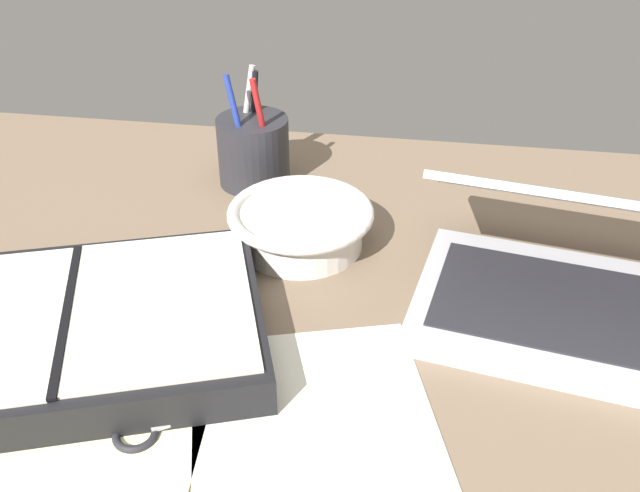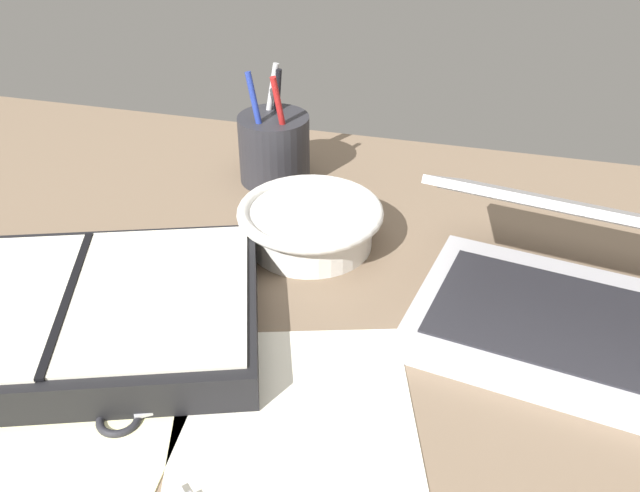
{
  "view_description": "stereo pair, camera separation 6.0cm",
  "coord_description": "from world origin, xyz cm",
  "px_view_note": "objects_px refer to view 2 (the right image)",
  "views": [
    {
      "loc": [
        8.93,
        -51.28,
        48.23
      ],
      "look_at": [
        -0.4,
        7.79,
        9.0
      ],
      "focal_mm": 40.0,
      "sensor_mm": 36.0,
      "label": 1
    },
    {
      "loc": [
        14.83,
        -50.04,
        48.23
      ],
      "look_at": [
        -0.4,
        7.79,
        9.0
      ],
      "focal_mm": 40.0,
      "sensor_mm": 36.0,
      "label": 2
    }
  ],
  "objects_px": {
    "bowl": "(310,223)",
    "laptop": "(592,291)",
    "scissors": "(140,406)",
    "planner": "(72,315)",
    "pen_cup": "(274,148)"
  },
  "relations": [
    {
      "from": "scissors",
      "to": "laptop",
      "type": "bearing_deg",
      "value": 7.47
    },
    {
      "from": "bowl",
      "to": "scissors",
      "type": "distance_m",
      "value": 0.3
    },
    {
      "from": "laptop",
      "to": "pen_cup",
      "type": "bearing_deg",
      "value": 160.08
    },
    {
      "from": "laptop",
      "to": "pen_cup",
      "type": "distance_m",
      "value": 0.46
    },
    {
      "from": "scissors",
      "to": "planner",
      "type": "bearing_deg",
      "value": 122.35
    },
    {
      "from": "bowl",
      "to": "scissors",
      "type": "relative_size",
      "value": 1.25
    },
    {
      "from": "laptop",
      "to": "planner",
      "type": "height_order",
      "value": "laptop"
    },
    {
      "from": "bowl",
      "to": "planner",
      "type": "distance_m",
      "value": 0.28
    },
    {
      "from": "laptop",
      "to": "bowl",
      "type": "height_order",
      "value": "laptop"
    },
    {
      "from": "bowl",
      "to": "pen_cup",
      "type": "relative_size",
      "value": 1.08
    },
    {
      "from": "bowl",
      "to": "laptop",
      "type": "bearing_deg",
      "value": -14.48
    },
    {
      "from": "bowl",
      "to": "pen_cup",
      "type": "height_order",
      "value": "pen_cup"
    },
    {
      "from": "laptop",
      "to": "scissors",
      "type": "xyz_separation_m",
      "value": [
        -0.38,
        -0.21,
        -0.04
      ]
    },
    {
      "from": "bowl",
      "to": "planner",
      "type": "height_order",
      "value": "bowl"
    },
    {
      "from": "laptop",
      "to": "bowl",
      "type": "distance_m",
      "value": 0.32
    }
  ]
}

